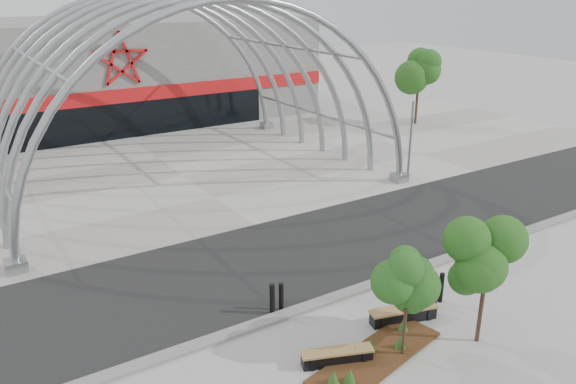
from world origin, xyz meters
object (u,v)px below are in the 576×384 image
Objects in this scene: signal_pole at (410,140)px; street_tree_0 at (408,288)px; bench_1 at (403,315)px; bench_0 at (337,357)px; bollard_2 at (425,297)px; street_tree_1 at (487,261)px.

street_tree_0 is (-11.50, -11.88, -0.08)m from signal_pole.
signal_pole is 16.54m from street_tree_0.
bench_0 is at bearing -169.15° from bench_1.
street_tree_0 reaches higher than bollard_2.
signal_pole is 4.45× the size of bollard_2.
street_tree_1 is 5.30m from bench_0.
street_tree_1 reaches higher than bench_1.
bollard_2 is (-0.13, 2.17, -2.27)m from street_tree_1.
bollard_2 reaches higher than bench_1.
signal_pole is 1.93× the size of bench_1.
street_tree_0 is 2.65m from street_tree_1.
street_tree_1 is at bearing -59.85° from bench_1.
bollard_2 is (4.27, 0.72, 0.30)m from bench_0.
signal_pole reaches higher than street_tree_0.
bench_1 is 2.31× the size of bollard_2.
bench_1 reaches higher than bench_0.
street_tree_1 is at bearing -125.57° from signal_pole.
bench_1 is (3.20, 0.61, 0.02)m from bench_0.
bench_1 is at bearing 10.85° from bench_0.
signal_pole is 2.10× the size of bench_0.
street_tree_0 reaches higher than bench_1.
bollard_2 is at bearing 9.60° from bench_0.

